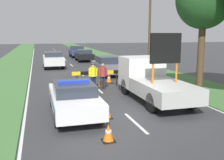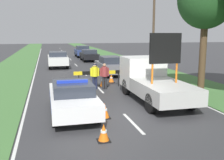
{
  "view_description": "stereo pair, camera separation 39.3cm",
  "coord_description": "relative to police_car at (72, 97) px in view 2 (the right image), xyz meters",
  "views": [
    {
      "loc": [
        -3.47,
        -10.02,
        3.35
      ],
      "look_at": [
        0.0,
        2.13,
        1.1
      ],
      "focal_mm": 42.0,
      "sensor_mm": 36.0,
      "label": 1
    },
    {
      "loc": [
        -3.09,
        -10.12,
        3.35
      ],
      "look_at": [
        0.0,
        2.13,
        1.1
      ],
      "focal_mm": 42.0,
      "sensor_mm": 36.0,
      "label": 2
    }
  ],
  "objects": [
    {
      "name": "ground_plane",
      "position": [
        2.09,
        -0.64,
        -0.72
      ],
      "size": [
        160.0,
        160.0,
        0.0
      ],
      "primitive_type": "plane",
      "color": "#333335"
    },
    {
      "name": "lane_markings",
      "position": [
        2.09,
        17.59,
        -0.71
      ],
      "size": [
        8.26,
        66.7,
        0.01
      ],
      "color": "silver",
      "rests_on": "ground"
    },
    {
      "name": "grass_verge_left",
      "position": [
        -4.12,
        19.36,
        -0.7
      ],
      "size": [
        4.06,
        120.0,
        0.03
      ],
      "color": "#427038",
      "rests_on": "ground"
    },
    {
      "name": "grass_verge_right",
      "position": [
        8.3,
        19.36,
        -0.7
      ],
      "size": [
        4.06,
        120.0,
        0.03
      ],
      "color": "#427038",
      "rests_on": "ground"
    },
    {
      "name": "police_car",
      "position": [
        0.0,
        0.0,
        0.0
      ],
      "size": [
        1.81,
        4.73,
        1.47
      ],
      "rotation": [
        0.0,
        0.0,
        0.1
      ],
      "color": "white",
      "rests_on": "ground"
    },
    {
      "name": "work_truck",
      "position": [
        4.18,
        1.52,
        0.32
      ],
      "size": [
        2.11,
        5.6,
        3.37
      ],
      "rotation": [
        0.0,
        0.0,
        3.11
      ],
      "color": "white",
      "rests_on": "ground"
    },
    {
      "name": "road_barrier",
      "position": [
        2.18,
        5.18,
        0.15
      ],
      "size": [
        3.17,
        0.08,
        1.04
      ],
      "rotation": [
        0.0,
        0.0,
        0.13
      ],
      "color": "black",
      "rests_on": "ground"
    },
    {
      "name": "police_officer",
      "position": [
        1.82,
        4.7,
        0.22
      ],
      "size": [
        0.56,
        0.36,
        1.57
      ],
      "rotation": [
        0.0,
        0.0,
        3.61
      ],
      "color": "#191E38",
      "rests_on": "ground"
    },
    {
      "name": "pedestrian_civilian",
      "position": [
        2.39,
        4.54,
        0.21
      ],
      "size": [
        0.57,
        0.36,
        1.57
      ],
      "rotation": [
        0.0,
        0.0,
        0.43
      ],
      "color": "#232326",
      "rests_on": "ground"
    },
    {
      "name": "traffic_cone_near_police",
      "position": [
        0.61,
        3.4,
        -0.4
      ],
      "size": [
        0.46,
        0.46,
        0.63
      ],
      "color": "black",
      "rests_on": "ground"
    },
    {
      "name": "traffic_cone_centre_front",
      "position": [
        0.66,
        -3.13,
        -0.44
      ],
      "size": [
        0.4,
        0.4,
        0.56
      ],
      "color": "black",
      "rests_on": "ground"
    },
    {
      "name": "traffic_cone_near_truck",
      "position": [
        3.32,
        6.58,
        -0.43
      ],
      "size": [
        0.42,
        0.42,
        0.58
      ],
      "color": "black",
      "rests_on": "ground"
    },
    {
      "name": "traffic_cone_behind_barrier",
      "position": [
        1.18,
        -0.9,
        -0.41
      ],
      "size": [
        0.45,
        0.45,
        0.62
      ],
      "color": "black",
      "rests_on": "ground"
    },
    {
      "name": "traffic_cone_lane_edge",
      "position": [
        2.5,
        5.36,
        -0.37
      ],
      "size": [
        0.51,
        0.51,
        0.7
      ],
      "color": "black",
      "rests_on": "ground"
    },
    {
      "name": "queued_car_suv_grey",
      "position": [
        4.09,
        10.01,
        0.05
      ],
      "size": [
        1.76,
        4.56,
        1.51
      ],
      "rotation": [
        0.0,
        0.0,
        3.14
      ],
      "color": "slate",
      "rests_on": "ground"
    },
    {
      "name": "queued_car_van_white",
      "position": [
        0.12,
        15.8,
        0.12
      ],
      "size": [
        1.87,
        4.4,
        1.56
      ],
      "rotation": [
        0.0,
        0.0,
        3.14
      ],
      "color": "silver",
      "rests_on": "ground"
    },
    {
      "name": "queued_car_sedan_black",
      "position": [
        4.15,
        21.2,
        0.02
      ],
      "size": [
        1.84,
        4.32,
        1.41
      ],
      "rotation": [
        0.0,
        0.0,
        3.14
      ],
      "color": "black",
      "rests_on": "ground"
    },
    {
      "name": "queued_car_hatch_blue",
      "position": [
        4.1,
        26.83,
        0.11
      ],
      "size": [
        1.92,
        4.0,
        1.61
      ],
      "rotation": [
        0.0,
        0.0,
        3.14
      ],
      "color": "navy",
      "rests_on": "ground"
    },
    {
      "name": "roadside_tree_near_left",
      "position": [
        7.3,
        1.9,
        4.36
      ],
      "size": [
        2.98,
        2.98,
        6.7
      ],
      "color": "#4C3823",
      "rests_on": "ground"
    },
    {
      "name": "utility_pole",
      "position": [
        8.12,
        10.69,
        2.97
      ],
      "size": [
        1.2,
        0.2,
        7.15
      ],
      "color": "#473828",
      "rests_on": "ground"
    }
  ]
}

